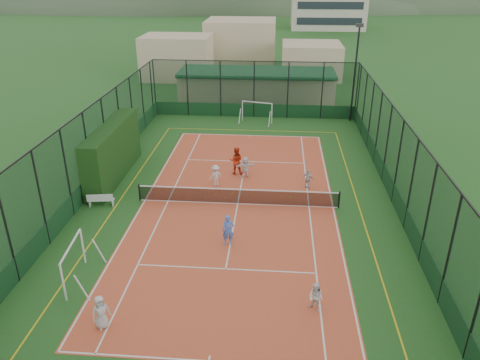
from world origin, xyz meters
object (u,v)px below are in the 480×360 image
at_px(clubhouse, 257,86).
at_px(futsal_goal_near, 74,263).
at_px(coach, 236,161).
at_px(child_near_mid, 228,230).
at_px(child_near_left, 101,312).
at_px(child_far_left, 216,175).
at_px(child_far_back, 245,167).
at_px(child_near_right, 316,297).
at_px(child_far_right, 308,179).
at_px(futsal_goal_far, 257,112).
at_px(floodlight_ne, 355,74).
at_px(white_bench, 101,199).

relative_size(clubhouse, futsal_goal_near, 5.42).
height_order(clubhouse, coach, clubhouse).
bearing_deg(child_near_mid, child_near_left, -133.61).
distance_m(child_far_left, child_far_back, 2.28).
bearing_deg(child_near_right, child_near_left, -131.28).
relative_size(child_near_mid, child_far_right, 1.28).
relative_size(futsal_goal_near, child_far_back, 2.02).
height_order(child_near_right, child_far_back, child_far_back).
distance_m(futsal_goal_near, coach, 13.47).
relative_size(child_near_right, child_far_left, 0.94).
xyz_separation_m(futsal_goal_near, child_far_right, (10.62, 10.18, -0.27)).
height_order(clubhouse, futsal_goal_near, clubhouse).
bearing_deg(child_near_mid, coach, 83.14).
bearing_deg(clubhouse, futsal_goal_far, -86.90).
xyz_separation_m(futsal_goal_near, child_near_left, (2.17, -2.74, -0.18)).
bearing_deg(futsal_goal_far, child_near_right, -67.41).
relative_size(futsal_goal_near, child_near_mid, 1.75).
xyz_separation_m(floodlight_ne, futsal_goal_far, (-8.25, -1.16, -3.23)).
height_order(child_near_right, child_far_right, child_near_right).
relative_size(futsal_goal_far, child_near_left, 1.94).
relative_size(floodlight_ne, clubhouse, 0.54).
bearing_deg(child_far_left, futsal_goal_near, 27.68).
bearing_deg(child_near_mid, floodlight_ne, 58.02).
bearing_deg(child_near_left, white_bench, 68.47).
relative_size(clubhouse, futsal_goal_far, 5.49).
bearing_deg(futsal_goal_far, coach, -79.94).
height_order(futsal_goal_near, child_far_left, futsal_goal_near).
xyz_separation_m(floodlight_ne, child_near_left, (-12.91, -27.11, -3.40)).
relative_size(child_near_mid, coach, 0.87).
relative_size(floodlight_ne, coach, 4.48).
xyz_separation_m(floodlight_ne, white_bench, (-16.40, -17.47, -3.71)).
height_order(floodlight_ne, child_near_left, floodlight_ne).
xyz_separation_m(white_bench, child_near_left, (3.49, -9.64, 0.31)).
xyz_separation_m(child_near_right, child_far_right, (0.25, 11.29, -0.01)).
bearing_deg(child_far_right, floodlight_ne, -79.45).
bearing_deg(child_near_right, child_far_back, 143.79).
height_order(child_near_mid, child_far_right, child_near_mid).
xyz_separation_m(clubhouse, coach, (-0.48, -17.72, -0.64)).
relative_size(child_near_left, child_near_mid, 0.89).
bearing_deg(child_near_left, child_far_right, 15.38).
bearing_deg(futsal_goal_near, coach, -31.86).
bearing_deg(child_near_mid, child_far_left, 93.22).
bearing_deg(floodlight_ne, white_bench, -133.18).
relative_size(floodlight_ne, child_far_right, 6.57).
relative_size(child_near_left, coach, 0.77).
bearing_deg(child_near_left, child_near_mid, 14.36).
relative_size(white_bench, child_far_right, 1.18).
bearing_deg(child_far_back, futsal_goal_near, 45.97).
distance_m(clubhouse, futsal_goal_near, 30.48).
xyz_separation_m(clubhouse, child_near_right, (3.89, -30.88, -0.93)).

